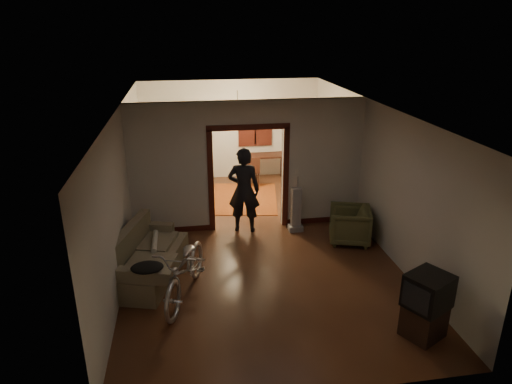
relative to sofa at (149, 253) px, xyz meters
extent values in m
cube|color=#3A1E12|center=(2.05, 1.07, -0.46)|extent=(5.00, 8.50, 0.01)
cube|color=white|center=(2.05, 1.07, 2.34)|extent=(5.00, 8.50, 0.01)
cube|color=beige|center=(2.05, 5.32, 0.94)|extent=(5.00, 0.02, 2.80)
cube|color=beige|center=(-0.45, 1.07, 0.94)|extent=(0.02, 8.50, 2.80)
cube|color=beige|center=(4.55, 1.07, 0.94)|extent=(0.02, 8.50, 2.80)
cube|color=beige|center=(2.05, 1.82, 0.94)|extent=(5.00, 0.14, 2.80)
cube|color=#3A130D|center=(2.05, 1.82, 0.64)|extent=(1.74, 0.20, 2.32)
cube|color=black|center=(2.75, 5.28, 1.09)|extent=(0.98, 0.06, 1.28)
sphere|color=#FFE0A5|center=(2.05, 3.57, 1.89)|extent=(0.24, 0.24, 0.24)
cube|color=silver|center=(3.10, 1.75, 0.79)|extent=(0.08, 0.01, 0.12)
cube|color=#686045|center=(0.00, 0.00, 0.00)|extent=(1.41, 2.15, 0.91)
cylinder|color=beige|center=(0.10, 0.30, 0.07)|extent=(0.10, 0.79, 0.10)
ellipsoid|color=black|center=(0.05, -0.91, 0.22)|extent=(0.51, 0.38, 0.15)
imported|color=silver|center=(0.65, -0.77, 0.06)|extent=(1.24, 2.07, 1.03)
imported|color=#4D4F2C|center=(4.00, 0.74, -0.08)|extent=(1.02, 1.00, 0.75)
cube|color=black|center=(4.01, -2.33, -0.22)|extent=(0.69, 0.67, 0.48)
cube|color=black|center=(4.01, -2.33, 0.29)|extent=(0.75, 0.73, 0.50)
cube|color=gray|center=(3.03, 1.43, 0.04)|extent=(0.33, 0.27, 0.99)
imported|color=black|center=(1.93, 1.62, 0.48)|extent=(0.77, 0.60, 1.86)
cube|color=maroon|center=(2.16, 3.50, -0.45)|extent=(2.03, 2.47, 0.02)
cube|color=#222C1A|center=(0.64, 4.73, 0.41)|extent=(0.89, 0.53, 1.73)
sphere|color=#1E5972|center=(0.64, 4.73, 1.48)|extent=(0.31, 0.31, 0.31)
cube|color=black|center=(3.05, 4.88, -0.09)|extent=(1.12, 0.83, 0.74)
cube|color=black|center=(2.52, 4.40, -0.02)|extent=(0.44, 0.44, 0.87)
camera|label=1|loc=(0.74, -7.37, 3.85)|focal=32.00mm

